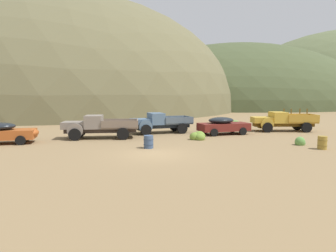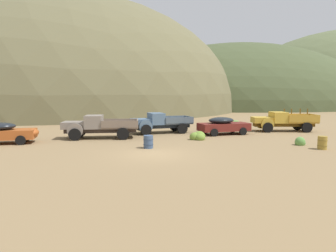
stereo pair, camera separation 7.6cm
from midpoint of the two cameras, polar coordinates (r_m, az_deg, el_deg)
name	(u,v)px [view 1 (the left image)]	position (r m, az deg, el deg)	size (l,w,h in m)	color
ground_plane	(155,154)	(17.70, -2.71, -5.51)	(300.00, 300.00, 0.00)	olive
hill_far_right	(74,108)	(80.15, -17.93, 3.33)	(81.31, 87.63, 53.08)	brown
hill_center	(239,107)	(88.47, 13.60, 3.69)	(75.29, 56.61, 35.81)	#424C2D
car_oxide_orange	(5,133)	(24.39, -29.29, -1.13)	(4.70, 2.36, 1.57)	#A34C1E
truck_primer_gray	(95,126)	(24.59, -14.14, -0.05)	(6.14, 2.62, 1.89)	#3D322D
truck_chalk_blue	(157,123)	(26.95, -2.19, 0.68)	(5.88, 3.10, 1.89)	#262D39
car_oxblood	(225,125)	(26.77, 10.99, 0.14)	(4.98, 2.57, 1.57)	maroon
truck_faded_yellow	(279,121)	(30.44, 20.87, 0.93)	(6.27, 2.89, 2.16)	brown
oil_drum_by_truck	(149,142)	(19.58, -3.93, -3.09)	(0.68, 0.68, 0.86)	#384C6B
oil_drum_foreground	(322,143)	(21.65, 27.82, -2.90)	(0.62, 0.62, 0.87)	olive
bush_between_trucks	(235,126)	(31.65, 12.88, 0.06)	(1.28, 1.17, 1.14)	#5B8E42
bush_back_edge	(301,142)	(22.87, 24.38, -2.94)	(0.85, 0.73, 0.78)	#5B8E42
bush_front_left	(198,137)	(23.37, 5.80, -2.13)	(1.29, 1.12, 0.86)	olive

